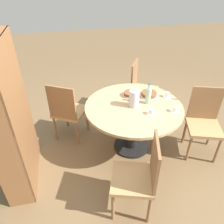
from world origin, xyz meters
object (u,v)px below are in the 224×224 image
(bookshelf, at_px, (13,123))
(cake_main, at_px, (149,94))
(chair_d, at_px, (139,175))
(chair_c, at_px, (68,110))
(chair_b, at_px, (141,87))
(cup_b, at_px, (167,95))
(cake_second, at_px, (130,94))
(cup_c, at_px, (175,110))
(coffee_pot, at_px, (134,98))
(cup_a, at_px, (151,112))
(water_bottle, at_px, (148,95))
(chair_a, at_px, (204,121))

(bookshelf, height_order, cake_main, bookshelf)
(chair_d, relative_size, bookshelf, 0.55)
(chair_c, bearing_deg, chair_b, -130.88)
(cake_main, xyz_separation_m, cup_b, (-0.08, -0.24, -0.00))
(chair_d, relative_size, cake_second, 4.40)
(cup_b, relative_size, cup_c, 1.00)
(coffee_pot, xyz_separation_m, cup_a, (-0.22, -0.15, -0.09))
(water_bottle, bearing_deg, chair_b, -14.98)
(cup_a, height_order, cup_c, same)
(chair_d, bearing_deg, cake_main, 173.48)
(cup_c, bearing_deg, cake_main, 22.21)
(cup_a, bearing_deg, chair_d, 151.50)
(chair_c, relative_size, cup_c, 8.25)
(chair_c, xyz_separation_m, cup_c, (-0.66, -1.29, 0.25))
(chair_b, xyz_separation_m, water_bottle, (-0.82, 0.22, 0.34))
(chair_d, height_order, water_bottle, water_bottle)
(cake_second, bearing_deg, bookshelf, 106.94)
(water_bottle, distance_m, cake_main, 0.21)
(cup_b, distance_m, cup_c, 0.36)
(bookshelf, bearing_deg, cup_b, 98.71)
(chair_d, distance_m, cup_b, 1.29)
(bookshelf, distance_m, cake_second, 1.52)
(chair_a, bearing_deg, chair_c, 178.73)
(water_bottle, xyz_separation_m, cake_main, (0.17, -0.08, -0.09))
(chair_a, bearing_deg, cup_c, -161.63)
(chair_b, relative_size, cake_second, 4.40)
(bookshelf, height_order, cup_b, bookshelf)
(chair_c, distance_m, cake_main, 1.17)
(chair_c, distance_m, cup_c, 1.47)
(cake_second, xyz_separation_m, cup_c, (-0.50, -0.42, 0.00))
(chair_a, xyz_separation_m, cake_main, (0.44, 0.63, 0.25))
(chair_b, bearing_deg, chair_d, -169.70)
(coffee_pot, relative_size, cup_b, 2.30)
(water_bottle, bearing_deg, cake_second, 34.69)
(water_bottle, height_order, cup_c, water_bottle)
(cake_second, relative_size, cup_a, 1.88)
(cake_main, bearing_deg, chair_c, 78.48)
(chair_a, bearing_deg, bookshelf, -161.98)
(chair_c, xyz_separation_m, cake_main, (-0.23, -1.12, 0.25))
(chair_a, bearing_deg, water_bottle, 178.67)
(cake_second, xyz_separation_m, cup_a, (-0.49, -0.12, 0.00))
(chair_d, xyz_separation_m, cup_c, (0.67, -0.67, 0.25))
(cup_c, bearing_deg, water_bottle, 44.28)
(bookshelf, bearing_deg, cup_c, 88.30)
(coffee_pot, height_order, water_bottle, water_bottle)
(chair_d, bearing_deg, cake_second, -174.45)
(bookshelf, relative_size, cup_c, 15.09)
(bookshelf, distance_m, cup_b, 1.96)
(coffee_pot, relative_size, cake_second, 1.23)
(cake_main, bearing_deg, water_bottle, 154.47)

